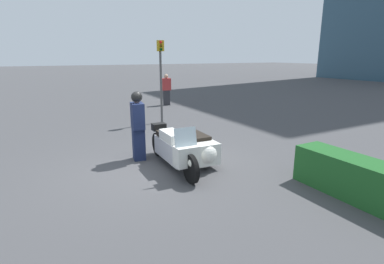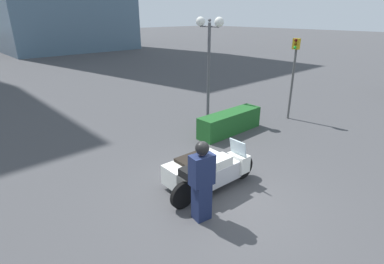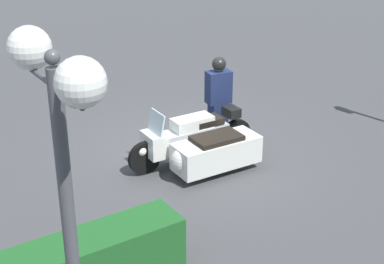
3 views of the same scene
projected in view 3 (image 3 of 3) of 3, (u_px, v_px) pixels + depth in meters
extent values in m
plane|color=#424244|center=(193.00, 151.00, 11.59)|extent=(160.00, 160.00, 0.00)
cylinder|color=black|center=(145.00, 158.00, 10.60)|extent=(0.63, 0.12, 0.63)
cylinder|color=black|center=(236.00, 134.00, 11.55)|extent=(0.63, 0.12, 0.63)
cylinder|color=black|center=(219.00, 159.00, 10.70)|extent=(0.49, 0.12, 0.49)
cube|color=#B7B7BC|center=(192.00, 139.00, 11.02)|extent=(1.43, 0.44, 0.45)
cube|color=silver|center=(192.00, 123.00, 10.89)|extent=(0.79, 0.39, 0.24)
cube|color=black|center=(207.00, 121.00, 11.05)|extent=(0.58, 0.39, 0.12)
cube|color=silver|center=(154.00, 144.00, 10.61)|extent=(0.34, 0.53, 0.44)
cube|color=silver|center=(156.00, 123.00, 10.46)|extent=(0.13, 0.50, 0.40)
sphere|color=white|center=(142.00, 151.00, 10.51)|extent=(0.18, 0.18, 0.18)
cube|color=silver|center=(217.00, 153.00, 10.61)|extent=(1.63, 0.69, 0.50)
sphere|color=silver|center=(184.00, 160.00, 10.28)|extent=(0.48, 0.47, 0.47)
cube|color=black|center=(217.00, 138.00, 10.49)|extent=(0.90, 0.57, 0.09)
cube|color=black|center=(231.00, 112.00, 11.29)|extent=(0.25, 0.35, 0.18)
cube|color=#192347|center=(218.00, 121.00, 11.90)|extent=(0.38, 0.34, 0.82)
cube|color=#192347|center=(219.00, 87.00, 11.60)|extent=(0.52, 0.37, 0.65)
sphere|color=tan|center=(219.00, 66.00, 11.42)|extent=(0.22, 0.22, 0.22)
sphere|color=black|center=(219.00, 64.00, 11.40)|extent=(0.28, 0.28, 0.28)
cube|color=#1E5623|center=(85.00, 264.00, 7.62)|extent=(2.70, 0.67, 0.77)
cylinder|color=#4C4C51|center=(55.00, 87.00, 4.38)|extent=(0.05, 1.01, 0.05)
sphere|color=white|center=(81.00, 82.00, 3.92)|extent=(0.36, 0.36, 0.36)
sphere|color=white|center=(29.00, 48.00, 4.69)|extent=(0.36, 0.36, 0.36)
sphere|color=#4C4C51|center=(52.00, 57.00, 4.29)|extent=(0.12, 0.12, 0.12)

